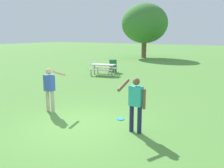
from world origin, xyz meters
The scene contains 7 objects.
ground_plane centered at (0.00, 0.00, 0.00)m, with size 120.00×120.00×0.00m, color #568E3D.
person_thrower centered at (1.74, 0.43, 0.96)m, with size 0.61×0.67×1.64m.
person_catcher centered at (-1.81, 0.47, 0.96)m, with size 0.61×0.67×1.64m.
frisbee centered at (0.82, 1.15, 0.01)m, with size 0.25×0.25×0.03m, color #2D9EDB.
picnic_table_near centered at (-4.82, 8.29, 0.56)m, with size 1.97×1.75×0.77m.
trash_can_further_along centered at (-4.94, 9.80, 0.48)m, with size 0.59×0.59×0.96m.
tree_tall_left centered at (-7.82, 21.47, 4.08)m, with size 5.51×5.51×6.44m.
Camera 1 is at (4.74, -5.57, 2.86)m, focal length 38.49 mm.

